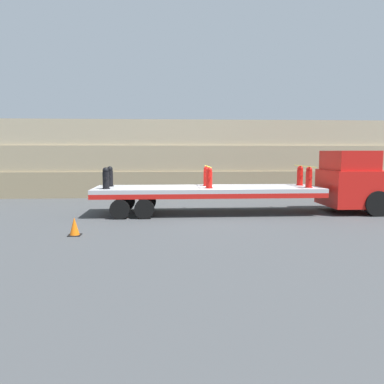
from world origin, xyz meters
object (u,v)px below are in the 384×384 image
(truck_cab, at_px, (355,182))
(fire_hydrant_red_near_1, at_px, (209,178))
(fire_hydrant_black_near_0, at_px, (106,178))
(fire_hydrant_red_far_1, at_px, (206,176))
(traffic_cone, at_px, (74,227))
(fire_hydrant_red_far_2, at_px, (300,176))
(fire_hydrant_red_near_2, at_px, (309,177))
(flatbed_trailer, at_px, (197,191))
(fire_hydrant_black_far_0, at_px, (110,177))

(truck_cab, distance_m, fire_hydrant_red_near_1, 6.66)
(truck_cab, height_order, fire_hydrant_black_near_0, truck_cab)
(truck_cab, distance_m, fire_hydrant_red_far_1, 6.66)
(traffic_cone, bearing_deg, fire_hydrant_red_far_2, 27.00)
(fire_hydrant_red_near_2, height_order, fire_hydrant_red_far_2, same)
(traffic_cone, bearing_deg, truck_cab, 19.68)
(fire_hydrant_black_near_0, xyz_separation_m, fire_hydrant_red_near_1, (4.32, 0.00, 0.00))
(fire_hydrant_red_far_1, bearing_deg, fire_hydrant_black_near_0, -165.71)
(flatbed_trailer, relative_size, fire_hydrant_black_far_0, 10.98)
(fire_hydrant_black_near_0, height_order, traffic_cone, fire_hydrant_black_near_0)
(flatbed_trailer, bearing_deg, fire_hydrant_black_far_0, 171.87)
(fire_hydrant_black_near_0, height_order, fire_hydrant_black_far_0, same)
(fire_hydrant_red_near_1, height_order, fire_hydrant_red_near_2, same)
(fire_hydrant_red_far_1, bearing_deg, fire_hydrant_red_far_2, 0.00)
(flatbed_trailer, xyz_separation_m, fire_hydrant_red_near_1, (0.47, -0.55, 0.63))
(fire_hydrant_red_near_2, relative_size, traffic_cone, 1.48)
(fire_hydrant_red_near_2, distance_m, traffic_cone, 9.84)
(fire_hydrant_red_near_2, bearing_deg, fire_hydrant_red_far_1, 165.71)
(fire_hydrant_red_far_2, bearing_deg, truck_cab, -13.33)
(flatbed_trailer, bearing_deg, truck_cab, 0.00)
(fire_hydrant_red_near_2, bearing_deg, fire_hydrant_red_far_2, 90.00)
(fire_hydrant_red_far_1, bearing_deg, fire_hydrant_black_far_0, 180.00)
(flatbed_trailer, relative_size, fire_hydrant_red_far_1, 10.98)
(fire_hydrant_red_near_2, bearing_deg, flatbed_trailer, 173.45)
(traffic_cone, bearing_deg, fire_hydrant_red_far_1, 44.12)
(fire_hydrant_red_far_1, distance_m, fire_hydrant_red_near_2, 4.45)
(fire_hydrant_black_near_0, bearing_deg, fire_hydrant_black_far_0, 90.00)
(truck_cab, bearing_deg, traffic_cone, -160.32)
(truck_cab, distance_m, flatbed_trailer, 7.12)
(flatbed_trailer, height_order, fire_hydrant_red_near_2, fire_hydrant_red_near_2)
(fire_hydrant_red_near_2, bearing_deg, fire_hydrant_black_far_0, 172.74)
(fire_hydrant_black_far_0, bearing_deg, traffic_cone, -95.69)
(fire_hydrant_red_far_2, height_order, traffic_cone, fire_hydrant_red_far_2)
(fire_hydrant_black_far_0, xyz_separation_m, fire_hydrant_red_near_1, (4.32, -1.10, 0.00))
(fire_hydrant_red_near_1, bearing_deg, flatbed_trailer, 130.44)
(flatbed_trailer, relative_size, fire_hydrant_red_near_2, 10.98)
(truck_cab, height_order, fire_hydrant_black_far_0, truck_cab)
(fire_hydrant_red_near_1, relative_size, fire_hydrant_red_near_2, 1.00)
(fire_hydrant_black_near_0, height_order, fire_hydrant_red_far_1, same)
(fire_hydrant_red_near_1, distance_m, fire_hydrant_red_near_2, 4.32)
(flatbed_trailer, relative_size, traffic_cone, 16.29)
(truck_cab, height_order, fire_hydrant_red_far_2, truck_cab)
(fire_hydrant_black_far_0, relative_size, traffic_cone, 1.48)
(fire_hydrant_black_near_0, relative_size, fire_hydrant_black_far_0, 1.00)
(truck_cab, bearing_deg, fire_hydrant_black_far_0, 177.13)
(fire_hydrant_black_far_0, bearing_deg, fire_hydrant_red_far_1, 0.00)
(fire_hydrant_black_far_0, distance_m, fire_hydrant_red_far_2, 8.63)
(flatbed_trailer, height_order, fire_hydrant_red_far_2, fire_hydrant_red_far_2)
(flatbed_trailer, distance_m, fire_hydrant_black_far_0, 3.94)
(fire_hydrant_black_near_0, height_order, fire_hydrant_red_near_2, same)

